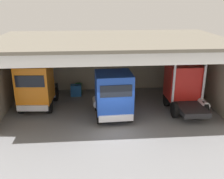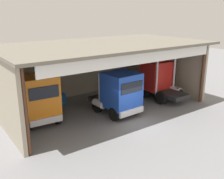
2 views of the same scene
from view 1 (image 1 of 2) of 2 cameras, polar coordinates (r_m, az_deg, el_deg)
ground_plane at (r=16.99m, az=0.80°, el=-9.13°), size 80.00×80.00×0.00m
workshop_shed at (r=20.38m, az=-0.47°, el=7.15°), size 16.54×9.29×5.41m
truck_orange_center_right_bay at (r=20.38m, az=-16.25°, el=0.79°), size 2.61×5.27×3.60m
truck_blue_yard_outside at (r=18.04m, az=0.20°, el=-1.08°), size 2.72×4.67×3.40m
truck_red_right_bay at (r=20.34m, az=15.59°, el=0.54°), size 2.62×4.43×3.73m
oil_drum at (r=23.47m, az=-7.36°, el=0.24°), size 0.58×0.58×0.91m
tool_cart at (r=22.89m, az=-7.88°, el=-0.16°), size 0.90×0.60×1.00m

